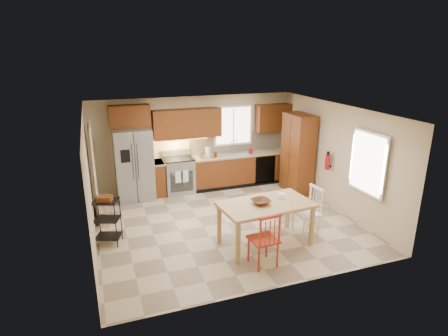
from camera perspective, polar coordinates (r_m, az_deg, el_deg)
The scene contains 33 objects.
floor at distance 8.39m, azimuth 0.34°, elevation -8.36°, with size 5.50×5.50×0.00m, color tan.
ceiling at distance 7.62m, azimuth 0.38°, elevation 8.75°, with size 5.50×5.00×0.02m, color silver.
wall_back at distance 10.21m, azimuth -4.43°, elevation 3.89°, with size 5.50×0.02×2.50m, color #CCB793.
wall_front at distance 5.79m, azimuth 8.88°, elevation -7.47°, with size 5.50×0.02×2.50m, color #CCB793.
wall_left at distance 7.49m, azimuth -19.85°, elevation -2.39°, with size 0.02×5.00×2.50m, color #CCB793.
wall_right at distance 9.19m, azimuth 16.72°, elevation 1.58°, with size 0.02×5.00×2.50m, color #CCB793.
refrigerator at distance 9.66m, azimuth -13.56°, elevation 0.51°, with size 0.92×0.75×1.82m, color gray.
range_stove at distance 10.02m, azimuth -6.88°, elevation -1.18°, with size 0.76×0.63×0.92m, color gray.
base_cabinet_narrow at distance 9.94m, azimuth -9.99°, elevation -1.54°, with size 0.30×0.60×0.90m, color #623112.
base_cabinet_run at distance 10.56m, azimuth 2.87°, elevation -0.12°, with size 2.92×0.60×0.90m, color #623112.
dishwasher at distance 10.53m, azimuth 6.29°, elevation -0.26°, with size 0.60×0.02×0.78m, color black.
backsplash at distance 10.62m, azimuth 2.35°, elevation 4.05°, with size 2.92×0.03×0.55m, color beige.
upper_over_fridge at distance 9.58m, azimuth -14.21°, elevation 7.66°, with size 1.00×0.35×0.55m, color #632F10.
upper_left_block at distance 9.86m, azimuth -5.65°, elevation 6.78°, with size 1.80×0.35×0.75m, color #632F10.
upper_right_block at distance 10.73m, azimuth 7.52°, elevation 7.61°, with size 1.00×0.35×0.75m, color #632F10.
window_back at distance 10.44m, azimuth 1.42°, elevation 6.50°, with size 1.12×0.04×1.12m, color white.
sink at distance 10.37m, azimuth 1.94°, elevation 1.93°, with size 0.62×0.46×0.16m, color gray.
undercab_glow at distance 9.86m, azimuth -7.24°, elevation 4.37°, with size 1.60×0.30×0.01m, color #FFBF66.
soap_bottle at distance 10.39m, azimuth 4.10°, elevation 2.69°, with size 0.09×0.09×0.19m, color #AE0C11.
paper_towel at distance 10.01m, azimuth -2.49°, elevation 2.39°, with size 0.12×0.12×0.28m, color white.
canister_steel at distance 9.97m, azimuth -3.58°, elevation 2.01°, with size 0.11×0.11×0.18m, color gray.
canister_wood at distance 10.06m, azimuth -1.34°, elevation 2.07°, with size 0.10×0.10×0.14m, color #4E2C15.
pantry at distance 10.03m, azimuth 11.15°, elevation 2.15°, with size 0.50×0.95×2.10m, color #623112.
fire_extinguisher at distance 9.27m, azimuth 15.50°, elevation 0.87°, with size 0.12×0.12×0.36m, color #AE0C11.
window_right at distance 8.23m, azimuth 21.08°, elevation 0.72°, with size 0.04×1.02×1.32m, color white.
doorway at distance 8.79m, azimuth -19.28°, elevation -0.77°, with size 0.04×0.95×2.10m, color #8C7A59.
dining_table at distance 7.41m, azimuth 6.30°, elevation -8.50°, with size 1.76×0.99×0.86m, color tan, non-canonical shape.
chair_red at distance 6.72m, azimuth 6.01°, elevation -10.60°, with size 0.48×0.48×1.03m, color #9F2C18, non-canonical shape.
chair_white at distance 7.84m, azimuth 12.47°, elevation -6.59°, with size 0.48×0.48×1.03m, color white, non-canonical shape.
table_bowl at distance 7.19m, azimuth 5.62°, elevation -5.50°, with size 0.36×0.36×0.09m, color #4E2C15.
table_jar at distance 7.47m, azimuth 8.72°, elevation -4.40°, with size 0.15×0.15×0.17m, color white.
bar_stool at distance 8.55m, azimuth -17.58°, elevation -6.28°, with size 0.32×0.32×0.67m, color tan, non-canonical shape.
utility_cart at distance 7.71m, azimuth -17.37°, elevation -7.78°, with size 0.48×0.37×0.96m, color black, non-canonical shape.
Camera 1 is at (-2.57, -7.08, 3.71)m, focal length 30.00 mm.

